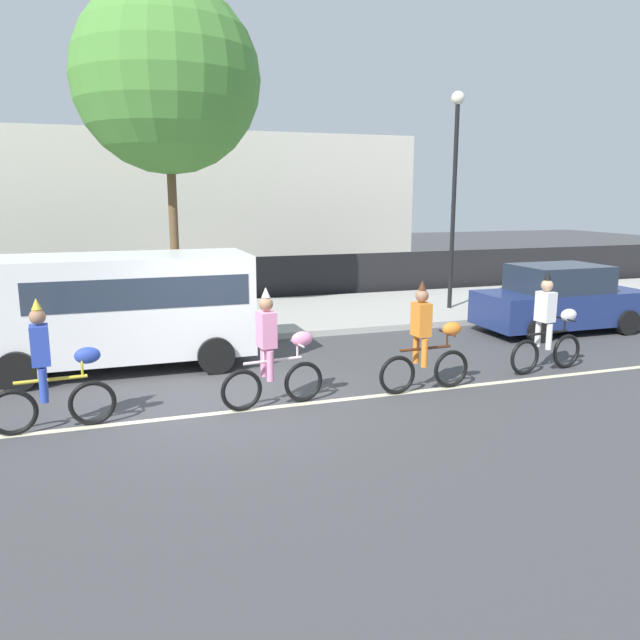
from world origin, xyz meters
name	(u,v)px	position (x,y,z in m)	size (l,w,h in m)	color
ground_plane	(232,401)	(0.00, 0.00, 0.00)	(80.00, 80.00, 0.00)	#424244
road_centre_line	(238,411)	(0.00, -0.50, 0.00)	(36.00, 0.14, 0.01)	beige
sidewalk_curb	(186,321)	(0.00, 6.50, 0.07)	(60.00, 5.00, 0.15)	#ADAAA3
fence_line	(173,283)	(0.00, 9.40, 0.70)	(40.00, 0.08, 1.40)	black
building_backdrop	(55,207)	(-3.77, 18.00, 2.82)	(28.00, 8.00, 5.63)	beige
parade_cyclist_cobalt	(51,373)	(-2.62, -0.44, 0.84)	(1.72, 0.50, 1.92)	black
parade_cyclist_pink	(274,355)	(0.59, -0.45, 0.84)	(1.72, 0.51, 1.92)	black
parade_cyclist_orange	(426,343)	(3.24, -0.50, 0.84)	(1.72, 0.50, 1.92)	black
parade_cyclist_zebra	(549,328)	(6.00, -0.15, 0.84)	(1.72, 0.50, 1.92)	black
parked_van_white	(121,303)	(-1.60, 2.70, 1.28)	(5.00, 2.22, 2.18)	white
parked_car_navy	(560,300)	(8.60, 2.72, 0.78)	(4.10, 1.92, 1.64)	navy
street_lamp_post	(455,169)	(7.30, 5.71, 3.99)	(0.36, 0.36, 5.86)	black
street_tree_near_lamp	(167,79)	(-0.07, 7.75, 6.23)	(4.84, 4.84, 8.51)	brown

